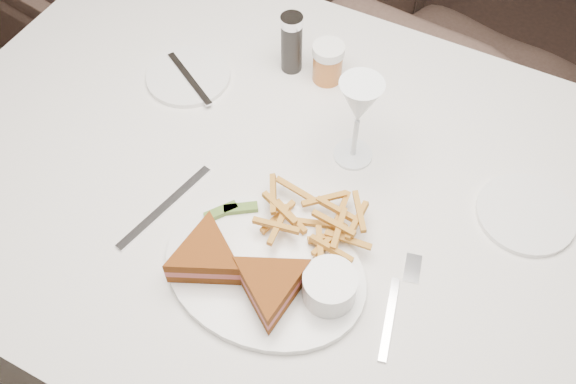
% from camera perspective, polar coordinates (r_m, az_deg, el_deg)
% --- Properties ---
extents(table, '(1.48, 1.08, 0.75)m').
position_cam_1_polar(table, '(1.40, 1.16, -8.69)').
color(table, silver).
rests_on(table, ground).
extents(chair_far, '(0.75, 0.71, 0.74)m').
position_cam_1_polar(chair_far, '(1.88, 15.57, 10.51)').
color(chair_far, '#433029').
rests_on(chair_far, ground).
extents(table_setting, '(0.82, 0.58, 0.18)m').
position_cam_1_polar(table_setting, '(1.01, 0.62, -1.45)').
color(table_setting, white).
rests_on(table_setting, table).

